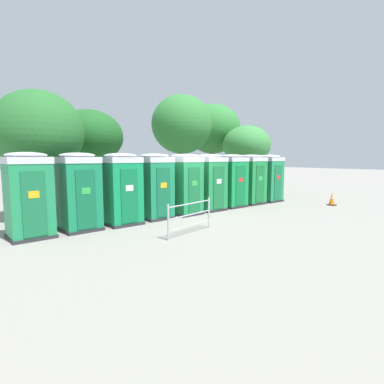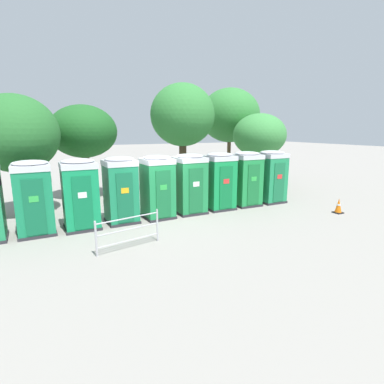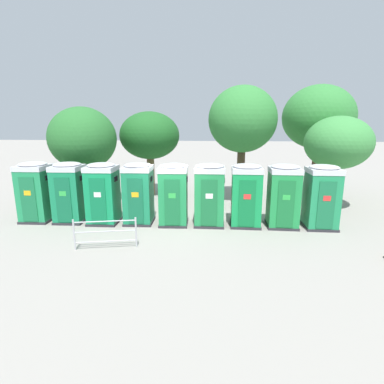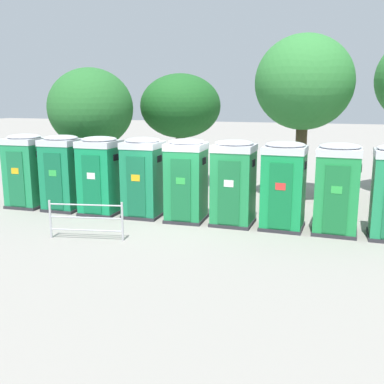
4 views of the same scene
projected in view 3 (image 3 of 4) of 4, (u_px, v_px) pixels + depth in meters
name	position (u px, v px, depth m)	size (l,w,h in m)	color
ground_plane	(174.00, 223.00, 12.59)	(120.00, 120.00, 0.00)	gray
portapotty_0	(36.00, 191.00, 12.65)	(1.26, 1.26, 2.54)	#2D2D33
portapotty_1	(69.00, 192.00, 12.55)	(1.25, 1.26, 2.54)	#2D2D33
portapotty_2	(103.00, 193.00, 12.36)	(1.25, 1.24, 2.54)	#2D2D33
portapotty_3	(138.00, 193.00, 12.36)	(1.22, 1.26, 2.54)	#2D2D33
portapotty_4	(174.00, 194.00, 12.20)	(1.24, 1.27, 2.54)	#2D2D33
portapotty_5	(210.00, 194.00, 12.14)	(1.24, 1.22, 2.54)	#2D2D33
portapotty_6	(246.00, 195.00, 12.04)	(1.21, 1.21, 2.54)	#2D2D33
portapotty_7	(283.00, 196.00, 11.93)	(1.20, 1.21, 2.54)	#2D2D33
portapotty_8	(321.00, 196.00, 11.79)	(1.23, 1.22, 2.54)	#2D2D33
street_tree_0	(150.00, 136.00, 16.87)	(3.35, 3.35, 4.75)	brown
street_tree_1	(338.00, 143.00, 14.09)	(3.07, 3.07, 4.44)	#4C3826
street_tree_2	(318.00, 117.00, 16.86)	(3.96, 3.96, 6.20)	brown
street_tree_3	(83.00, 139.00, 14.78)	(3.28, 3.28, 4.89)	#4C3826
street_tree_4	(243.00, 120.00, 15.29)	(3.49, 3.49, 5.97)	#4C3826
event_barrier	(105.00, 232.00, 9.91)	(2.01, 0.50, 1.05)	#B7B7BC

